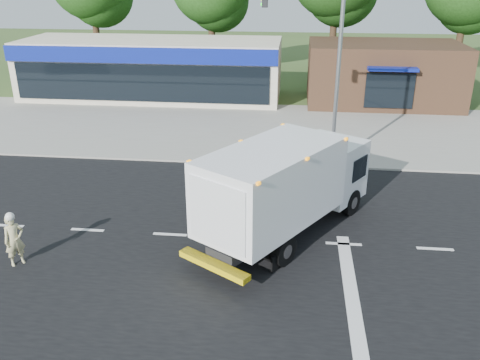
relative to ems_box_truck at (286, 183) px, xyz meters
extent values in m
plane|color=#385123|center=(-0.98, -0.43, -1.98)|extent=(120.00, 120.00, 0.00)
cube|color=black|center=(-0.98, -0.43, -1.98)|extent=(60.00, 14.00, 0.02)
cube|color=gray|center=(-0.98, 7.77, -1.92)|extent=(60.00, 2.40, 0.12)
cube|color=gray|center=(-0.98, 13.57, -1.97)|extent=(60.00, 9.00, 0.02)
cube|color=silver|center=(-9.98, -0.43, -1.97)|extent=(1.20, 0.15, 0.01)
cube|color=silver|center=(-6.98, -0.43, -1.97)|extent=(1.20, 0.15, 0.01)
cube|color=silver|center=(-3.98, -0.43, -1.97)|extent=(1.20, 0.15, 0.01)
cube|color=silver|center=(-0.98, -0.43, -1.97)|extent=(1.20, 0.15, 0.01)
cube|color=silver|center=(2.02, -0.43, -1.97)|extent=(1.20, 0.15, 0.01)
cube|color=silver|center=(5.02, -0.43, -1.97)|extent=(1.20, 0.15, 0.01)
cube|color=silver|center=(2.02, -3.43, -1.97)|extent=(0.40, 7.00, 0.01)
cube|color=black|center=(-0.46, -0.71, -1.25)|extent=(3.72, 4.96, 0.37)
cube|color=white|center=(1.55, 2.41, -0.36)|extent=(3.02, 2.98, 2.20)
cube|color=black|center=(2.09, 3.24, -0.15)|extent=(1.75, 1.21, 0.94)
cube|color=white|center=(-0.46, -0.71, 0.21)|extent=(4.95, 5.75, 2.46)
cube|color=silver|center=(-1.89, -2.93, 0.16)|extent=(1.79, 1.19, 1.99)
cube|color=yellow|center=(-1.99, -3.09, -1.41)|extent=(2.31, 1.67, 0.19)
cube|color=orange|center=(-0.46, -0.71, 1.42)|extent=(4.87, 5.60, 0.08)
cylinder|color=black|center=(0.75, 2.99, -1.48)|extent=(0.81, 1.01, 1.00)
cylinder|color=black|center=(2.42, 1.91, -1.48)|extent=(0.81, 1.01, 1.00)
cylinder|color=black|center=(-1.74, -0.76, -1.48)|extent=(0.81, 1.01, 1.00)
cylinder|color=black|center=(0.02, -1.90, -1.48)|extent=(0.81, 1.01, 1.00)
imported|color=#C6BC84|center=(-8.29, -2.79, -1.14)|extent=(0.72, 0.73, 1.69)
sphere|color=white|center=(-8.29, -2.79, -0.32)|extent=(0.28, 0.28, 0.28)
cube|color=beige|center=(-9.98, 19.57, 0.02)|extent=(18.00, 6.00, 4.00)
cube|color=navy|center=(-9.98, 16.52, 1.42)|extent=(18.00, 0.30, 1.00)
cube|color=black|center=(-9.98, 16.52, -0.38)|extent=(17.00, 0.12, 2.40)
cube|color=#382316|center=(6.02, 19.57, 0.02)|extent=(10.00, 6.00, 4.00)
cube|color=navy|center=(6.02, 16.47, 0.92)|extent=(3.00, 1.20, 0.20)
cube|color=black|center=(6.02, 16.52, -0.48)|extent=(3.00, 0.12, 2.20)
cylinder|color=gray|center=(2.02, 7.17, 2.02)|extent=(0.18, 0.18, 8.00)
cylinder|color=#332114|center=(-16.98, 27.57, 1.69)|extent=(0.56, 0.56, 7.35)
cylinder|color=#332114|center=(-6.98, 27.57, 1.45)|extent=(0.56, 0.56, 6.86)
sphere|color=#1C4012|center=(-6.48, 28.07, 4.09)|extent=(5.10, 5.10, 5.10)
cylinder|color=#332114|center=(3.02, 27.57, 1.94)|extent=(0.56, 0.56, 7.84)
cylinder|color=#332114|center=(13.02, 27.57, 1.52)|extent=(0.56, 0.56, 7.00)
sphere|color=#1C4012|center=(13.52, 28.07, 4.22)|extent=(5.20, 5.20, 5.20)
camera|label=1|loc=(0.18, -15.69, 6.70)|focal=38.00mm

